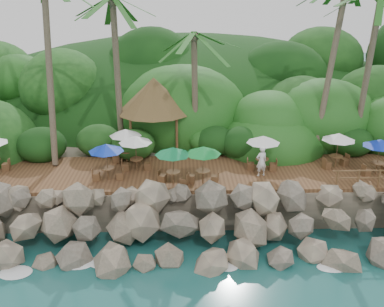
{
  "coord_description": "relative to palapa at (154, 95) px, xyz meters",
  "views": [
    {
      "loc": [
        -0.66,
        -16.96,
        12.11
      ],
      "look_at": [
        0.0,
        6.0,
        3.4
      ],
      "focal_mm": 41.19,
      "sensor_mm": 36.0,
      "label": 1
    }
  ],
  "objects": [
    {
      "name": "ground",
      "position": [
        2.26,
        -10.05,
        -5.79
      ],
      "size": [
        140.0,
        140.0,
        0.0
      ],
      "primitive_type": "plane",
      "color": "#19514F",
      "rests_on": "ground"
    },
    {
      "name": "land_base",
      "position": [
        2.26,
        5.95,
        -4.74
      ],
      "size": [
        32.0,
        25.2,
        2.1
      ],
      "primitive_type": "cube",
      "color": "gray",
      "rests_on": "ground"
    },
    {
      "name": "jungle_hill",
      "position": [
        2.26,
        13.45,
        -5.79
      ],
      "size": [
        44.8,
        28.0,
        15.4
      ],
      "primitive_type": "ellipsoid",
      "color": "#143811",
      "rests_on": "ground"
    },
    {
      "name": "seawall",
      "position": [
        2.26,
        -8.05,
        -4.64
      ],
      "size": [
        29.0,
        4.0,
        2.3
      ],
      "primitive_type": null,
      "color": "gray",
      "rests_on": "ground"
    },
    {
      "name": "terrace",
      "position": [
        2.26,
        -4.05,
        -3.59
      ],
      "size": [
        26.0,
        5.0,
        0.2
      ],
      "primitive_type": "cube",
      "color": "brown",
      "rests_on": "land_base"
    },
    {
      "name": "jungle_foliage",
      "position": [
        2.26,
        4.95,
        -5.79
      ],
      "size": [
        44.0,
        16.0,
        12.0
      ],
      "primitive_type": null,
      "color": "#143811",
      "rests_on": "ground"
    },
    {
      "name": "foam_line",
      "position": [
        2.26,
        -9.75,
        -5.76
      ],
      "size": [
        25.2,
        0.8,
        0.06
      ],
      "color": "white",
      "rests_on": "ground"
    },
    {
      "name": "palapa",
      "position": [
        0.0,
        0.0,
        0.0
      ],
      "size": [
        4.68,
        4.68,
        4.6
      ],
      "color": "brown",
      "rests_on": "ground"
    },
    {
      "name": "dining_clusters",
      "position": [
        2.19,
        -4.42,
        -1.78
      ],
      "size": [
        25.5,
        5.1,
        2.06
      ],
      "color": "brown",
      "rests_on": "terrace"
    },
    {
      "name": "waiter",
      "position": [
        6.05,
        -4.73,
        -2.63
      ],
      "size": [
        0.72,
        0.59,
        1.71
      ],
      "primitive_type": "imported",
      "rotation": [
        0.0,
        0.0,
        3.46
      ],
      "color": "white",
      "rests_on": "terrace"
    }
  ]
}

